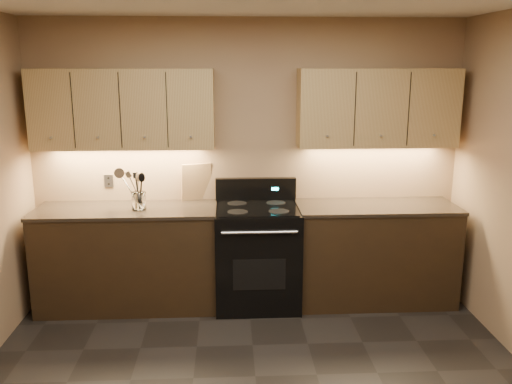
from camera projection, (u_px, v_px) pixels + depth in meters
The scene contains 14 objects.
wall_back at pixel (247, 161), 5.10m from camera, with size 4.00×0.04×2.60m, color #A0865E.
counter_left at pixel (128, 257), 4.95m from camera, with size 1.62×0.62×0.93m.
counter_right at pixel (374, 253), 5.06m from camera, with size 1.46×0.62×0.93m.
stove at pixel (257, 254), 4.99m from camera, with size 0.76×0.68×1.14m.
upper_cab_left at pixel (123, 109), 4.79m from camera, with size 1.60×0.30×0.70m, color tan.
upper_cab_right at pixel (377, 108), 4.90m from camera, with size 1.44×0.30×0.70m, color tan.
outlet_plate at pixel (109, 181), 5.07m from camera, with size 0.09×0.01×0.12m, color #B2B5BA.
utensil_crock at pixel (139, 201), 4.80m from camera, with size 0.15×0.15×0.16m.
cutting_board at pixel (196, 182), 5.09m from camera, with size 0.28×0.02×0.36m, color tan.
wooden_spoon at pixel (136, 191), 4.77m from camera, with size 0.06×0.06×0.30m, color tan, non-canonical shape.
black_spoon at pixel (139, 189), 4.79m from camera, with size 0.06×0.06×0.33m, color black, non-canonical shape.
black_turner at pixel (139, 190), 4.77m from camera, with size 0.08×0.08×0.32m, color black, non-canonical shape.
steel_spatula at pixel (142, 187), 4.79m from camera, with size 0.08×0.08×0.36m, color silver, non-canonical shape.
steel_skimmer at pixel (141, 187), 4.75m from camera, with size 0.09×0.09×0.39m, color silver, non-canonical shape.
Camera 1 is at (-0.17, -3.03, 2.19)m, focal length 38.00 mm.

